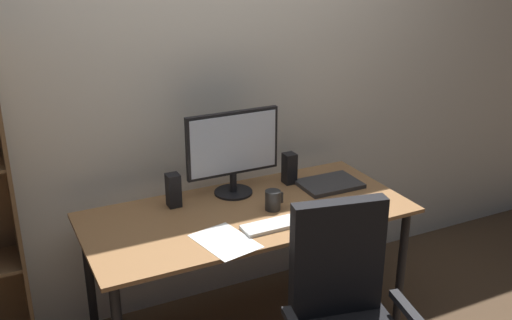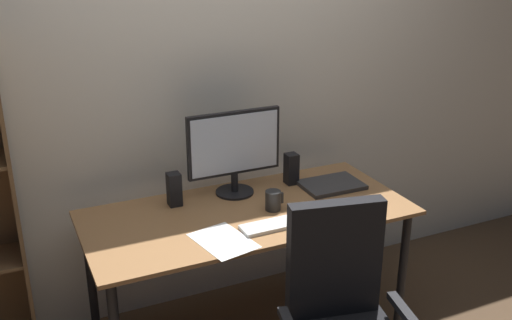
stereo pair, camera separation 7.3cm
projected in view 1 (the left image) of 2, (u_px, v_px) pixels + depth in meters
back_wall at (204, 76)px, 3.15m from camera, size 6.40×0.10×2.60m
desk at (248, 226)px, 2.93m from camera, size 1.60×0.73×0.74m
monitor at (233, 148)px, 3.01m from camera, size 0.50×0.20×0.44m
keyboard at (272, 225)px, 2.74m from camera, size 0.29×0.11×0.02m
mouse at (314, 212)px, 2.86m from camera, size 0.07×0.10×0.03m
coffee_mug at (273, 200)px, 2.90m from camera, size 0.09×0.08×0.10m
laptop at (329, 184)px, 3.19m from camera, size 0.32×0.23×0.02m
speaker_left at (173, 190)px, 2.92m from camera, size 0.06×0.07×0.17m
speaker_right at (289, 168)px, 3.20m from camera, size 0.06×0.07×0.17m
paper_sheet at (225, 241)px, 2.61m from camera, size 0.26×0.33×0.00m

